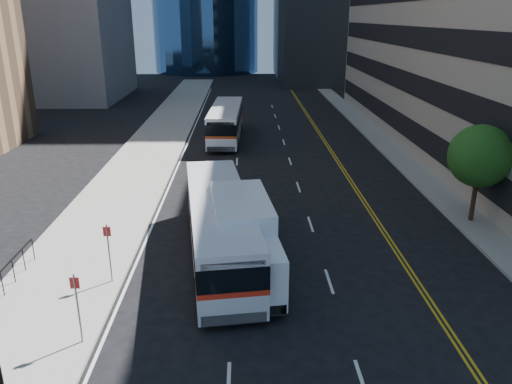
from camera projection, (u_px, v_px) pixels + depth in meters
ground at (325, 308)px, 18.69m from camera, size 160.00×160.00×0.00m
sidewalk_west at (154, 145)px, 41.97m from camera, size 5.00×90.00×0.15m
sidewalk_east at (384, 144)px, 42.44m from camera, size 2.00×90.00×0.15m
street_tree at (480, 156)px, 25.23m from camera, size 3.20×3.20×5.10m
bus_front at (219, 225)px, 22.04m from camera, size 3.93×11.66×2.95m
bus_rear at (226, 121)px, 43.80m from camera, size 2.91×11.32×2.90m
box_truck at (244, 240)px, 20.34m from camera, size 3.08×6.97×3.23m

